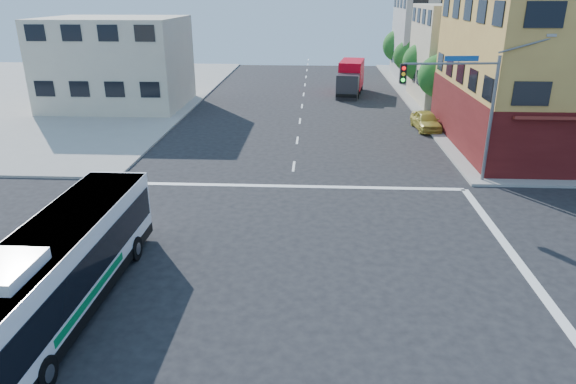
{
  "coord_description": "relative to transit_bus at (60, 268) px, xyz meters",
  "views": [
    {
      "loc": [
        1.27,
        -17.12,
        10.06
      ],
      "look_at": [
        0.15,
        3.56,
        1.98
      ],
      "focal_mm": 32.0,
      "sensor_mm": 36.0,
      "label": 1
    }
  ],
  "objects": [
    {
      "name": "parked_car",
      "position": [
        16.9,
        25.48,
        -0.92
      ],
      "size": [
        2.01,
        4.33,
        1.44
      ],
      "primitive_type": "imported",
      "rotation": [
        0.0,
        0.0,
        0.08
      ],
      "color": "gold",
      "rests_on": "ground"
    },
    {
      "name": "street_tree_b",
      "position": [
        18.89,
        38.73,
        2.11
      ],
      "size": [
        3.8,
        3.8,
        5.79
      ],
      "color": "#382614",
      "rests_on": "ground"
    },
    {
      "name": "transit_bus",
      "position": [
        0.0,
        0.0,
        0.0
      ],
      "size": [
        2.59,
        11.33,
        3.35
      ],
      "rotation": [
        0.0,
        0.0,
        -0.01
      ],
      "color": "black",
      "rests_on": "ground"
    },
    {
      "name": "building_west",
      "position": [
        -10.03,
        32.79,
        2.37
      ],
      "size": [
        12.06,
        10.06,
        8.0
      ],
      "color": "beige",
      "rests_on": "ground"
    },
    {
      "name": "building_east_near",
      "position": [
        23.97,
        36.79,
        2.87
      ],
      "size": [
        12.06,
        10.06,
        9.0
      ],
      "color": "#BCAF90",
      "rests_on": "ground"
    },
    {
      "name": "street_tree_c",
      "position": [
        18.89,
        46.73,
        1.82
      ],
      "size": [
        3.4,
        3.4,
        5.29
      ],
      "color": "#382614",
      "rests_on": "ground"
    },
    {
      "name": "building_east_far",
      "position": [
        23.96,
        50.79,
        3.37
      ],
      "size": [
        12.06,
        10.06,
        10.0
      ],
      "color": "#9F9F9A",
      "rests_on": "ground"
    },
    {
      "name": "box_truck",
      "position": [
        11.87,
        40.25,
        -0.0
      ],
      "size": [
        3.31,
        7.75,
        3.38
      ],
      "rotation": [
        0.0,
        0.0,
        -0.16
      ],
      "color": "#26262B",
      "rests_on": "ground"
    },
    {
      "name": "signal_mast_ne",
      "position": [
        16.06,
        13.43,
        3.34
      ],
      "size": [
        7.91,
        1.13,
        8.07
      ],
      "color": "slate",
      "rests_on": "ground"
    },
    {
      "name": "ground",
      "position": [
        6.99,
        2.81,
        -1.64
      ],
      "size": [
        120.0,
        120.0,
        0.0
      ],
      "primitive_type": "plane",
      "color": "black",
      "rests_on": "ground"
    },
    {
      "name": "street_tree_a",
      "position": [
        18.89,
        30.73,
        1.95
      ],
      "size": [
        3.6,
        3.6,
        5.53
      ],
      "color": "#382614",
      "rests_on": "ground"
    },
    {
      "name": "street_tree_d",
      "position": [
        18.89,
        54.73,
        2.24
      ],
      "size": [
        4.0,
        4.0,
        6.03
      ],
      "color": "#382614",
      "rests_on": "ground"
    }
  ]
}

